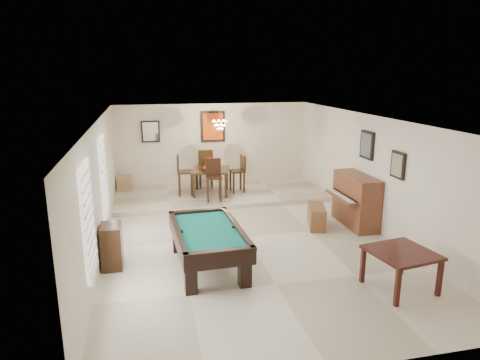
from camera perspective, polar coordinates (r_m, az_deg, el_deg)
name	(u,v)px	position (r m, az deg, el deg)	size (l,w,h in m)	color
ground_plane	(246,237)	(9.57, 0.79, -7.62)	(6.00, 9.00, 0.02)	beige
wall_back	(213,145)	(13.49, -3.63, 4.62)	(6.00, 0.04, 2.60)	silver
wall_front	(337,274)	(5.15, 12.78, -12.18)	(6.00, 0.04, 2.60)	silver
wall_left	(100,188)	(8.98, -18.16, -1.03)	(0.04, 9.00, 2.60)	silver
wall_right	(373,173)	(10.26, 17.34, 0.91)	(0.04, 9.00, 2.60)	silver
ceiling	(246,119)	(8.93, 0.85, 8.11)	(6.00, 9.00, 0.04)	white
dining_step	(220,194)	(12.56, -2.64, -1.90)	(6.00, 2.50, 0.12)	beige
window_left_front	(88,219)	(6.85, -19.59, -4.97)	(0.06, 1.00, 1.70)	white
window_left_rear	(104,176)	(9.53, -17.71, 0.49)	(0.06, 1.00, 1.70)	white
pool_table	(208,249)	(8.06, -4.27, -9.10)	(1.20, 2.21, 0.74)	black
square_table	(400,270)	(7.77, 20.56, -11.18)	(0.98, 0.98, 0.68)	black
upright_piano	(350,201)	(10.40, 14.49, -2.67)	(0.82, 1.46, 1.22)	brown
piano_bench	(317,216)	(10.24, 10.17, -4.79)	(0.35, 0.91, 0.50)	brown
apothecary_chest	(112,246)	(8.37, -16.73, -8.44)	(0.37, 0.55, 0.83)	black
dining_table	(211,179)	(12.33, -3.91, 0.10)	(1.03, 1.03, 0.85)	black
flower_vase	(211,161)	(12.21, -3.96, 2.59)	(0.14, 0.14, 0.25)	#9F0D18
dining_chair_south	(214,180)	(11.60, -3.51, -0.04)	(0.42, 0.42, 1.15)	black
dining_chair_north	(206,168)	(13.02, -4.61, 1.61)	(0.44, 0.44, 1.18)	black
dining_chair_west	(185,175)	(12.23, -7.31, 0.66)	(0.43, 0.43, 1.16)	black
dining_chair_east	(237,174)	(12.46, -0.38, 0.83)	(0.40, 0.40, 1.07)	black
corner_bench	(125,183)	(13.18, -15.14, -0.41)	(0.37, 0.46, 0.42)	#A07F57
chandelier	(220,121)	(12.09, -2.71, 7.82)	(0.44, 0.44, 0.60)	#FFE5B2
back_painting	(213,127)	(13.36, -3.64, 7.13)	(0.75, 0.06, 0.95)	#D84C14
back_mirror	(150,132)	(13.21, -11.85, 6.34)	(0.55, 0.06, 0.65)	white
right_picture_upper	(367,145)	(10.38, 16.58, 4.50)	(0.06, 0.55, 0.65)	slate
right_picture_lower	(398,165)	(9.33, 20.32, 1.88)	(0.06, 0.45, 0.55)	gray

